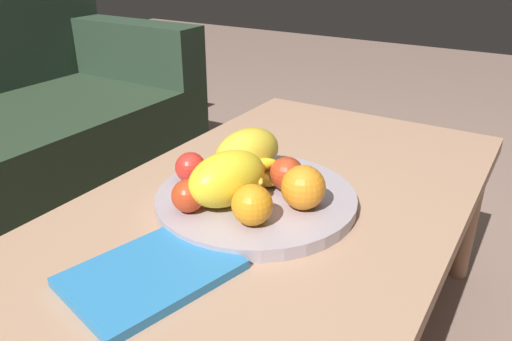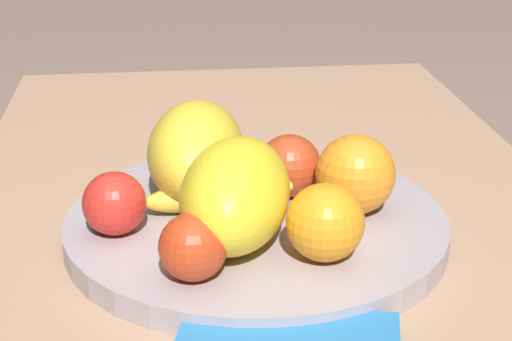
% 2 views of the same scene
% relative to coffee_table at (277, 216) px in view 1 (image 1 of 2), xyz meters
% --- Properties ---
extents(coffee_table, '(1.21, 0.70, 0.43)m').
position_rel_coffee_table_xyz_m(coffee_table, '(0.00, 0.00, 0.00)').
color(coffee_table, tan).
rests_on(coffee_table, ground_plane).
extents(fruit_bowl, '(0.39, 0.39, 0.03)m').
position_rel_coffee_table_xyz_m(fruit_bowl, '(-0.05, 0.02, 0.06)').
color(fruit_bowl, '#9E929A').
rests_on(fruit_bowl, coffee_table).
extents(melon_large_front, '(0.18, 0.13, 0.10)m').
position_rel_coffee_table_xyz_m(melon_large_front, '(0.01, 0.08, 0.12)').
color(melon_large_front, yellow).
rests_on(melon_large_front, fruit_bowl).
extents(melon_smaller_beside, '(0.19, 0.14, 0.10)m').
position_rel_coffee_table_xyz_m(melon_smaller_beside, '(-0.11, 0.05, 0.12)').
color(melon_smaller_beside, yellow).
rests_on(melon_smaller_beside, fruit_bowl).
extents(orange_front, '(0.08, 0.08, 0.08)m').
position_rel_coffee_table_xyz_m(orange_front, '(-0.05, -0.08, 0.11)').
color(orange_front, orange).
rests_on(orange_front, fruit_bowl).
extents(orange_left, '(0.07, 0.07, 0.07)m').
position_rel_coffee_table_xyz_m(orange_left, '(-0.15, -0.03, 0.10)').
color(orange_left, orange).
rests_on(orange_left, fruit_bowl).
extents(apple_front, '(0.06, 0.06, 0.06)m').
position_rel_coffee_table_xyz_m(apple_front, '(-0.17, 0.09, 0.10)').
color(apple_front, red).
rests_on(apple_front, fruit_bowl).
extents(apple_left, '(0.06, 0.06, 0.06)m').
position_rel_coffee_table_xyz_m(apple_left, '(-0.07, 0.16, 0.10)').
color(apple_left, red).
rests_on(apple_left, fruit_bowl).
extents(apple_right, '(0.07, 0.07, 0.07)m').
position_rel_coffee_table_xyz_m(apple_right, '(0.00, -0.02, 0.10)').
color(apple_right, '#AB381B').
rests_on(apple_right, fruit_bowl).
extents(banana_bunch, '(0.15, 0.16, 0.06)m').
position_rel_coffee_table_xyz_m(banana_bunch, '(-0.04, 0.06, 0.10)').
color(banana_bunch, gold).
rests_on(banana_bunch, fruit_bowl).
extents(magazine, '(0.29, 0.24, 0.02)m').
position_rel_coffee_table_xyz_m(magazine, '(-0.33, 0.04, 0.05)').
color(magazine, '#2974B2').
rests_on(magazine, coffee_table).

